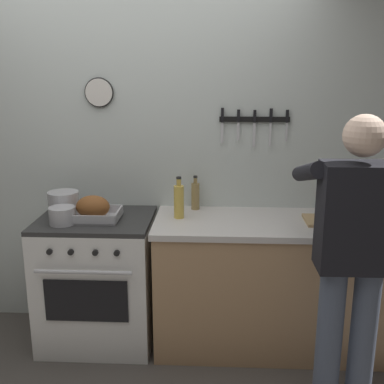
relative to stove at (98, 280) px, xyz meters
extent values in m
cube|color=silver|center=(0.22, 0.36, 0.85)|extent=(6.00, 0.10, 2.60)
cube|color=black|center=(1.07, 0.30, 1.08)|extent=(0.48, 0.02, 0.04)
cube|color=silver|center=(0.85, 0.29, 0.99)|extent=(0.02, 0.00, 0.14)
cube|color=black|center=(0.85, 0.29, 1.11)|extent=(0.02, 0.02, 0.10)
cube|color=silver|center=(0.96, 0.29, 1.00)|extent=(0.02, 0.00, 0.12)
cube|color=black|center=(0.96, 0.29, 1.11)|extent=(0.02, 0.02, 0.09)
cube|color=silver|center=(1.07, 0.29, 0.98)|extent=(0.02, 0.00, 0.17)
cube|color=black|center=(1.07, 0.29, 1.10)|extent=(0.02, 0.02, 0.08)
cube|color=silver|center=(1.18, 0.29, 0.98)|extent=(0.02, 0.00, 0.16)
cube|color=black|center=(1.18, 0.29, 1.11)|extent=(0.02, 0.02, 0.10)
cube|color=silver|center=(1.29, 0.29, 1.00)|extent=(0.01, 0.00, 0.13)
cube|color=black|center=(1.29, 0.29, 1.11)|extent=(0.02, 0.02, 0.09)
cylinder|color=white|center=(0.00, 0.29, 1.26)|extent=(0.19, 0.02, 0.19)
torus|color=black|center=(0.00, 0.29, 1.26)|extent=(0.20, 0.02, 0.20)
cube|color=tan|center=(1.42, 0.00, -0.02)|extent=(2.00, 0.62, 0.86)
cube|color=silver|center=(1.42, 0.00, 0.43)|extent=(2.03, 0.65, 0.04)
cube|color=white|center=(0.00, 0.00, -0.02)|extent=(0.76, 0.62, 0.87)
cube|color=black|center=(0.00, -0.31, 0.00)|extent=(0.53, 0.01, 0.28)
cube|color=#2D2D2D|center=(0.00, 0.00, 0.43)|extent=(0.76, 0.62, 0.03)
cylinder|color=black|center=(-0.21, -0.32, 0.33)|extent=(0.04, 0.02, 0.04)
cylinder|color=black|center=(-0.08, -0.32, 0.33)|extent=(0.04, 0.02, 0.04)
cylinder|color=black|center=(0.08, -0.32, 0.33)|extent=(0.04, 0.02, 0.04)
cylinder|color=black|center=(0.21, -0.32, 0.33)|extent=(0.04, 0.02, 0.04)
cylinder|color=silver|center=(0.00, -0.34, 0.21)|extent=(0.61, 0.02, 0.02)
cylinder|color=#4C566B|center=(1.43, -0.66, -0.02)|extent=(0.14, 0.14, 0.86)
cylinder|color=#4C566B|center=(1.61, -0.66, -0.02)|extent=(0.14, 0.14, 0.86)
cube|color=black|center=(1.52, -0.66, 0.69)|extent=(0.38, 0.22, 0.56)
sphere|color=beige|center=(1.52, -0.66, 1.10)|extent=(0.21, 0.21, 0.21)
cylinder|color=black|center=(1.31, -0.42, 0.87)|extent=(0.09, 0.55, 0.22)
cube|color=#B7B7BC|center=(0.00, -0.04, 0.46)|extent=(0.34, 0.25, 0.01)
cube|color=#B7B7BC|center=(0.00, -0.16, 0.49)|extent=(0.34, 0.01, 0.05)
cube|color=#B7B7BC|center=(0.00, 0.09, 0.49)|extent=(0.34, 0.01, 0.05)
cube|color=#B7B7BC|center=(-0.17, -0.04, 0.49)|extent=(0.01, 0.25, 0.05)
cube|color=#B7B7BC|center=(0.17, -0.04, 0.49)|extent=(0.01, 0.25, 0.05)
ellipsoid|color=brown|center=(0.00, -0.04, 0.54)|extent=(0.22, 0.16, 0.15)
cylinder|color=#B7B7BC|center=(-0.22, 0.05, 0.53)|extent=(0.21, 0.21, 0.16)
cylinder|color=#B7B7BC|center=(-0.18, -0.13, 0.51)|extent=(0.17, 0.17, 0.11)
cube|color=tan|center=(1.57, -0.01, 0.46)|extent=(0.36, 0.24, 0.02)
cylinder|color=gold|center=(0.56, 0.03, 0.56)|extent=(0.07, 0.07, 0.22)
cylinder|color=gold|center=(0.56, 0.03, 0.69)|extent=(0.03, 0.03, 0.05)
cylinder|color=black|center=(0.56, 0.03, 0.72)|extent=(0.03, 0.03, 0.01)
cylinder|color=black|center=(1.54, 0.13, 0.53)|extent=(0.05, 0.05, 0.16)
cylinder|color=black|center=(1.54, 0.13, 0.63)|extent=(0.02, 0.02, 0.03)
cylinder|color=#B21919|center=(1.54, 0.13, 0.65)|extent=(0.03, 0.03, 0.01)
cylinder|color=#997F4C|center=(0.66, 0.24, 0.54)|extent=(0.06, 0.06, 0.19)
cylinder|color=#997F4C|center=(0.66, 0.24, 0.66)|extent=(0.03, 0.03, 0.04)
cylinder|color=black|center=(0.66, 0.24, 0.69)|extent=(0.03, 0.03, 0.01)
camera|label=1|loc=(0.80, -2.98, 1.42)|focal=44.12mm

